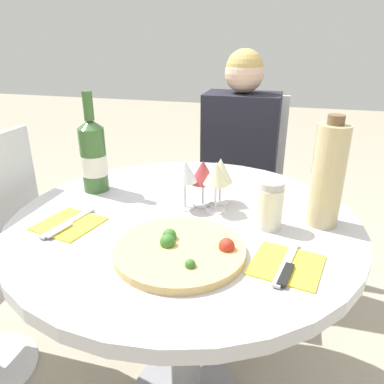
{
  "coord_description": "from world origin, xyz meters",
  "views": [
    {
      "loc": [
        0.27,
        -0.91,
        1.2
      ],
      "look_at": [
        0.04,
        -0.05,
        0.83
      ],
      "focal_mm": 35.0,
      "sensor_mm": 36.0,
      "label": 1
    }
  ],
  "objects_px": {
    "dining_table": "(185,254)",
    "pizza_large": "(180,250)",
    "chair_behind_diner": "(240,194)",
    "seated_diner": "(236,193)",
    "tall_carafe": "(328,175)",
    "wine_bottle": "(93,156)"
  },
  "relations": [
    {
      "from": "chair_behind_diner",
      "to": "tall_carafe",
      "type": "height_order",
      "value": "tall_carafe"
    },
    {
      "from": "chair_behind_diner",
      "to": "pizza_large",
      "type": "distance_m",
      "value": 1.09
    },
    {
      "from": "pizza_large",
      "to": "chair_behind_diner",
      "type": "bearing_deg",
      "value": 90.13
    },
    {
      "from": "pizza_large",
      "to": "wine_bottle",
      "type": "relative_size",
      "value": 0.97
    },
    {
      "from": "dining_table",
      "to": "chair_behind_diner",
      "type": "bearing_deg",
      "value": 87.13
    },
    {
      "from": "dining_table",
      "to": "pizza_large",
      "type": "distance_m",
      "value": 0.24
    },
    {
      "from": "tall_carafe",
      "to": "pizza_large",
      "type": "bearing_deg",
      "value": -142.46
    },
    {
      "from": "chair_behind_diner",
      "to": "pizza_large",
      "type": "relative_size",
      "value": 3.0
    },
    {
      "from": "chair_behind_diner",
      "to": "pizza_large",
      "type": "bearing_deg",
      "value": 90.13
    },
    {
      "from": "dining_table",
      "to": "pizza_large",
      "type": "bearing_deg",
      "value": -76.69
    },
    {
      "from": "pizza_large",
      "to": "wine_bottle",
      "type": "height_order",
      "value": "wine_bottle"
    },
    {
      "from": "tall_carafe",
      "to": "chair_behind_diner",
      "type": "bearing_deg",
      "value": 112.21
    },
    {
      "from": "dining_table",
      "to": "tall_carafe",
      "type": "relative_size",
      "value": 3.3
    },
    {
      "from": "seated_diner",
      "to": "tall_carafe",
      "type": "xyz_separation_m",
      "value": [
        0.33,
        -0.65,
        0.36
      ]
    },
    {
      "from": "wine_bottle",
      "to": "tall_carafe",
      "type": "height_order",
      "value": "wine_bottle"
    },
    {
      "from": "chair_behind_diner",
      "to": "pizza_large",
      "type": "height_order",
      "value": "chair_behind_diner"
    },
    {
      "from": "seated_diner",
      "to": "tall_carafe",
      "type": "bearing_deg",
      "value": 116.69
    },
    {
      "from": "chair_behind_diner",
      "to": "seated_diner",
      "type": "relative_size",
      "value": 0.81
    },
    {
      "from": "dining_table",
      "to": "seated_diner",
      "type": "distance_m",
      "value": 0.72
    },
    {
      "from": "seated_diner",
      "to": "dining_table",
      "type": "bearing_deg",
      "value": 86.52
    },
    {
      "from": "dining_table",
      "to": "seated_diner",
      "type": "bearing_deg",
      "value": 86.52
    },
    {
      "from": "chair_behind_diner",
      "to": "tall_carafe",
      "type": "relative_size",
      "value": 3.13
    }
  ]
}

